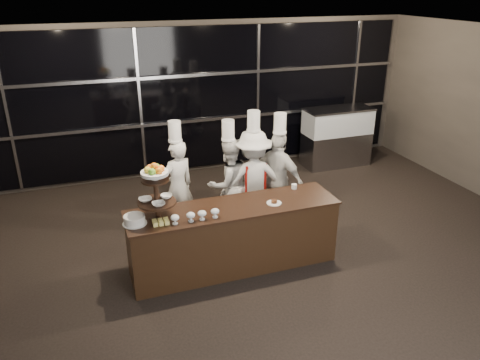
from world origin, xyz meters
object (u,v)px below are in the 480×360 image
object	(u,v)px
display_stand	(156,188)
layer_cake	(134,220)
display_case	(337,134)
chef_a	(178,185)
chef_b	(229,183)
chef_c	(253,179)
buffet_counter	(234,236)
chef_d	(278,178)

from	to	relation	value
display_stand	layer_cake	bearing A→B (deg)	-170.45
display_case	chef_a	bearing A→B (deg)	-155.37
display_case	chef_b	size ratio (longest dim) A/B	0.80
display_case	chef_c	bearing A→B (deg)	-143.24
layer_cake	chef_a	bearing A→B (deg)	57.62
layer_cake	chef_b	world-z (taller)	chef_b
buffet_counter	chef_b	bearing A→B (deg)	74.89
layer_cake	display_stand	bearing A→B (deg)	9.55
buffet_counter	chef_c	distance (m)	1.24
display_case	chef_c	world-z (taller)	chef_c
chef_b	layer_cake	bearing A→B (deg)	-143.90
chef_a	display_case	bearing A→B (deg)	24.63
display_case	chef_c	xyz separation A→B (m)	(-2.67, -2.00, 0.13)
layer_cake	chef_d	size ratio (longest dim) A/B	0.16
display_stand	chef_b	distance (m)	1.81
chef_c	layer_cake	bearing A→B (deg)	-152.01
display_case	buffet_counter	bearing A→B (deg)	-138.13
display_case	chef_c	distance (m)	3.34
buffet_counter	display_stand	xyz separation A→B (m)	(-1.00, -0.00, 0.87)
chef_c	buffet_counter	bearing A→B (deg)	-123.65
chef_b	buffet_counter	bearing A→B (deg)	-105.11
buffet_counter	chef_a	bearing A→B (deg)	111.15
buffet_counter	chef_a	xyz separation A→B (m)	(-0.48, 1.24, 0.32)
display_stand	chef_b	xyz separation A→B (m)	(1.30, 1.12, -0.58)
chef_b	chef_d	bearing A→B (deg)	-11.13
buffet_counter	display_stand	size ratio (longest dim) A/B	3.81
buffet_counter	chef_b	world-z (taller)	chef_b
chef_d	display_case	bearing A→B (deg)	41.89
chef_b	chef_c	xyz separation A→B (m)	(0.36, -0.13, 0.06)
buffet_counter	layer_cake	xyz separation A→B (m)	(-1.30, -0.05, 0.51)
chef_a	chef_d	world-z (taller)	chef_d
layer_cake	chef_a	size ratio (longest dim) A/B	0.17
display_stand	chef_d	xyz separation A→B (m)	(2.08, 0.96, -0.55)
display_stand	layer_cake	xyz separation A→B (m)	(-0.30, -0.05, -0.37)
chef_a	chef_d	xyz separation A→B (m)	(1.56, -0.28, 0.01)
layer_cake	chef_d	distance (m)	2.59
display_case	chef_b	xyz separation A→B (m)	(-3.03, -1.87, 0.07)
buffet_counter	chef_a	world-z (taller)	chef_a
chef_c	chef_a	bearing A→B (deg)	167.62
buffet_counter	chef_d	distance (m)	1.48
display_case	chef_b	world-z (taller)	chef_b
layer_cake	chef_a	distance (m)	1.54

